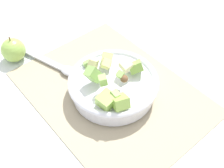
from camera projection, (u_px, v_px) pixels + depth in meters
The scene contains 5 objects.
ground_plane at pixel (112, 93), 0.77m from camera, with size 2.40×2.40×0.00m, color silver.
placemat at pixel (112, 92), 0.77m from camera, with size 0.50×0.37×0.01m, color tan.
salad_bowl at pixel (112, 85), 0.74m from camera, with size 0.23×0.23×0.11m.
serving_spoon at pixel (58, 66), 0.82m from camera, with size 0.21×0.09×0.01m.
whole_apple at pixel (13, 50), 0.83m from camera, with size 0.07×0.07×0.08m.
Camera 1 is at (-0.38, 0.32, 0.59)m, focal length 45.89 mm.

